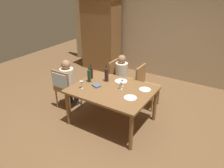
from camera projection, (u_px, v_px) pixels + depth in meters
ground_plane at (112, 121)px, 4.49m from camera, size 10.00×10.00×0.00m
rear_room_partition at (166, 30)px, 6.02m from camera, size 6.40×0.12×2.70m
armoire_cabinet at (101, 34)px, 6.68m from camera, size 1.18×0.62×2.18m
dining_table at (112, 93)px, 4.20m from camera, size 1.52×1.17×0.75m
chair_far_left at (118, 77)px, 5.20m from camera, size 0.44×0.44×0.92m
chair_left_end at (64, 85)px, 4.68m from camera, size 0.44×0.46×0.92m
chair_far_right at (145, 83)px, 4.87m from camera, size 0.44×0.44×0.92m
person_woman_host at (122, 74)px, 5.10m from camera, size 0.33×0.28×1.08m
person_man_bearded at (68, 80)px, 4.78m from camera, size 0.29×0.34×1.11m
wine_bottle_tall_green at (107, 74)px, 4.41m from camera, size 0.08×0.08×0.35m
wine_bottle_dark_red at (89, 75)px, 4.38m from camera, size 0.07×0.07×0.33m
wine_bottle_short_olive at (91, 72)px, 4.54m from camera, size 0.07×0.07×0.30m
wine_glass_near_left at (81, 83)px, 4.14m from camera, size 0.07×0.07×0.15m
wine_glass_centre at (122, 81)px, 4.22m from camera, size 0.07×0.07×0.15m
wine_glass_near_right at (121, 84)px, 4.11m from camera, size 0.07×0.07×0.15m
dinner_plate_host at (121, 81)px, 4.45m from camera, size 0.25×0.25×0.01m
dinner_plate_guest_left at (145, 90)px, 4.12m from camera, size 0.23×0.23×0.01m
dinner_plate_guest_right at (130, 98)px, 3.84m from camera, size 0.23×0.23×0.01m
folded_napkin at (96, 86)px, 4.25m from camera, size 0.19×0.17×0.03m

